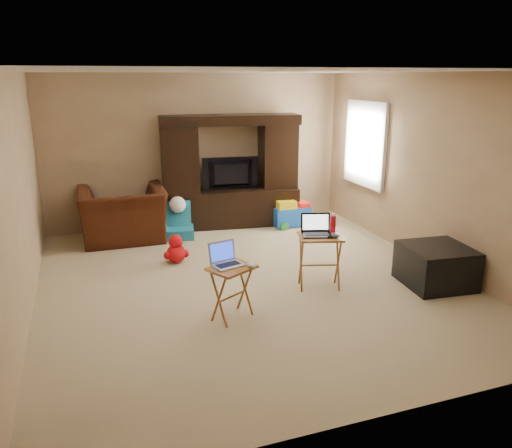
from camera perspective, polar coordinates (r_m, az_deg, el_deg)
name	(u,v)px	position (r m, az deg, el deg)	size (l,w,h in m)	color
floor	(251,281)	(6.24, -0.61, -6.56)	(5.50, 5.50, 0.00)	beige
ceiling	(250,71)	(5.73, -0.69, 17.07)	(5.50, 5.50, 0.00)	silver
wall_back	(198,151)	(8.47, -6.67, 8.34)	(5.00, 5.00, 0.00)	tan
wall_front	(381,262)	(3.46, 14.10, -4.27)	(5.00, 5.00, 0.00)	tan
wall_left	(17,199)	(5.61, -25.67, 2.55)	(5.50, 5.50, 0.00)	tan
wall_right	(428,170)	(7.05, 19.09, 5.87)	(5.50, 5.50, 0.00)	tan
window_pane	(366,144)	(8.27, 12.46, 8.91)	(1.20, 1.20, 0.00)	white
window_frame	(365,144)	(8.26, 12.34, 8.91)	(0.06, 1.14, 1.34)	white
entertainment_center	(230,171)	(8.34, -2.94, 6.03)	(2.26, 0.56, 1.85)	black
television	(231,174)	(8.31, -2.85, 5.72)	(0.94, 0.12, 0.54)	black
recliner	(123,215)	(7.89, -14.94, 1.02)	(1.26, 1.10, 0.82)	#421F0E
child_rocker	(180,220)	(7.88, -8.72, 0.42)	(0.42, 0.48, 0.56)	#196E8B
plush_toy	(176,249)	(6.86, -9.14, -2.79)	(0.36, 0.30, 0.40)	red
push_toy	(291,213)	(8.42, 4.07, 1.29)	(0.62, 0.44, 0.47)	blue
ottoman	(436,266)	(6.44, 19.88, -4.51)	(0.75, 0.75, 0.48)	black
tray_table_left	(232,293)	(5.24, -2.75, -7.84)	(0.44, 0.35, 0.58)	#A76228
tray_table_right	(320,262)	(5.99, 7.28, -4.31)	(0.50, 0.40, 0.65)	#A46627
laptop_left	(228,255)	(5.10, -3.23, -3.58)	(0.30, 0.25, 0.24)	#BAB9BF
laptop_right	(317,226)	(5.85, 7.00, -0.20)	(0.34, 0.28, 0.24)	black
mouse_left	(251,265)	(5.11, -0.59, -4.69)	(0.07, 0.12, 0.05)	silver
mouse_right	(335,235)	(5.83, 9.07, -1.29)	(0.08, 0.13, 0.05)	#39393E
water_bottle	(333,224)	(6.01, 8.80, 0.00)	(0.06, 0.06, 0.20)	red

